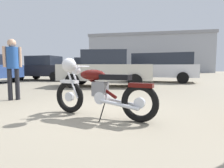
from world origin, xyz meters
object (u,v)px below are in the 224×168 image
(vintage_motorcycle, at_px, (98,90))
(silver_sedan_mid, at_px, (159,67))
(dark_sedan_left, at_px, (105,69))
(bystander, at_px, (13,63))
(white_estate_far, at_px, (94,67))
(red_hatchback_near, at_px, (44,68))

(vintage_motorcycle, bearing_deg, silver_sedan_mid, -84.58)
(dark_sedan_left, height_order, silver_sedan_mid, silver_sedan_mid)
(bystander, relative_size, silver_sedan_mid, 0.34)
(white_estate_far, relative_size, dark_sedan_left, 1.11)
(bystander, relative_size, red_hatchback_near, 0.38)
(bystander, height_order, red_hatchback_near, red_hatchback_near)
(white_estate_far, distance_m, dark_sedan_left, 7.87)
(red_hatchback_near, bearing_deg, vintage_motorcycle, -49.51)
(dark_sedan_left, bearing_deg, white_estate_far, -76.94)
(red_hatchback_near, bearing_deg, dark_sedan_left, -28.01)
(red_hatchback_near, height_order, dark_sedan_left, same)
(silver_sedan_mid, bearing_deg, dark_sedan_left, 59.61)
(red_hatchback_near, relative_size, dark_sedan_left, 1.00)
(vintage_motorcycle, distance_m, silver_sedan_mid, 8.80)
(dark_sedan_left, bearing_deg, bystander, 60.97)
(vintage_motorcycle, xyz_separation_m, red_hatchback_near, (-6.05, 8.80, 0.34))
(silver_sedan_mid, bearing_deg, red_hatchback_near, 8.30)
(red_hatchback_near, bearing_deg, silver_sedan_mid, 4.62)
(bystander, bearing_deg, silver_sedan_mid, -72.74)
(dark_sedan_left, bearing_deg, red_hatchback_near, -40.05)
(white_estate_far, xyz_separation_m, dark_sedan_left, (2.58, -7.43, -0.10))
(red_hatchback_near, relative_size, white_estate_far, 0.90)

